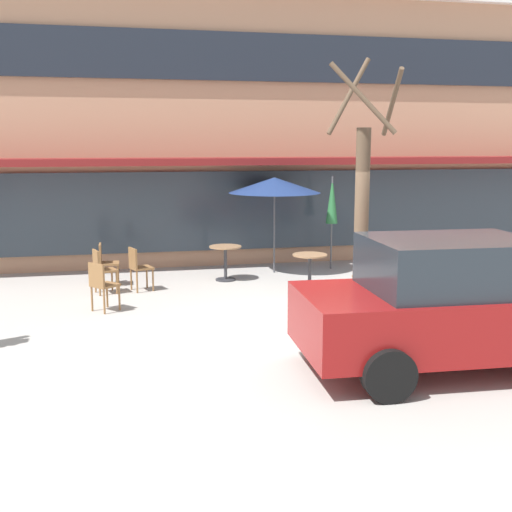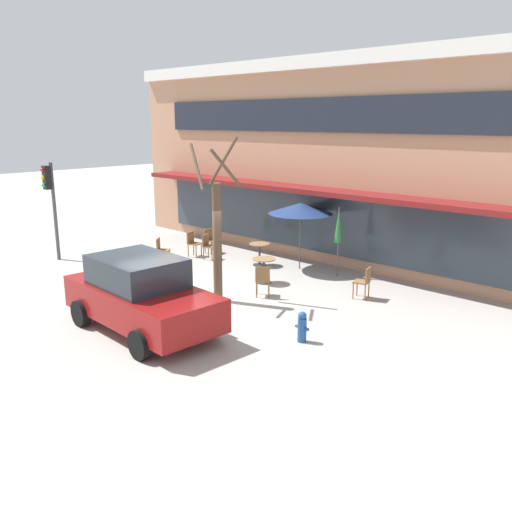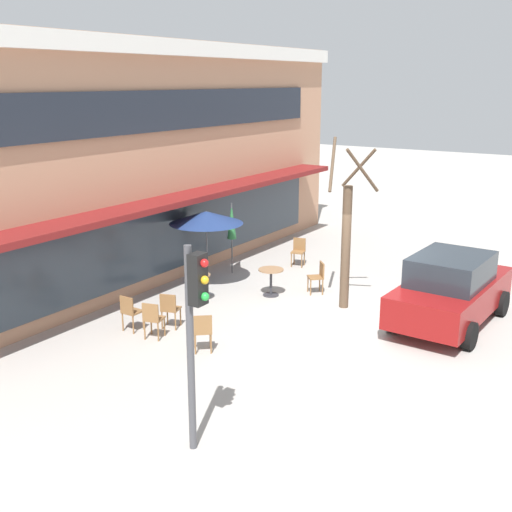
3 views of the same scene
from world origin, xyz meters
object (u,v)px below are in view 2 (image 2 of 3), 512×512
object	(u,v)px
cafe_chair_5	(364,280)
traffic_light_pole	(51,195)
parked_sedan	(141,295)
street_tree	(217,234)
cafe_table_near_wall	(264,266)
cafe_chair_0	(208,245)
cafe_chair_3	(193,242)
fire_hydrant	(302,327)
cafe_table_streetside	(260,251)
cafe_chair_4	(210,239)
cafe_chair_2	(161,249)
patio_umbrella_green_folded	(339,226)
patio_umbrella_cream_folded	(301,208)
cafe_chair_1	(263,279)

from	to	relation	value
cafe_chair_5	traffic_light_pole	distance (m)	11.04
parked_sedan	street_tree	size ratio (longest dim) A/B	0.97
cafe_table_near_wall	cafe_chair_0	distance (m)	3.47
cafe_table_near_wall	cafe_chair_3	bearing A→B (deg)	170.98
street_tree	fire_hydrant	distance (m)	3.80
cafe_table_streetside	traffic_light_pole	bearing A→B (deg)	-142.11
cafe_chair_4	cafe_chair_5	distance (m)	7.07
cafe_chair_2	cafe_chair_5	distance (m)	7.26
parked_sedan	cafe_table_near_wall	bearing A→B (deg)	96.50
patio_umbrella_green_folded	cafe_chair_3	world-z (taller)	patio_umbrella_green_folded
patio_umbrella_cream_folded	cafe_chair_1	distance (m)	3.54
cafe_table_streetside	cafe_chair_0	world-z (taller)	cafe_chair_0
cafe_chair_0	cafe_table_near_wall	bearing A→B (deg)	-12.47
cafe_table_near_wall	cafe_table_streetside	distance (m)	2.04
cafe_chair_5	traffic_light_pole	xyz separation A→B (m)	(-10.19, -3.85, 1.77)
cafe_chair_4	parked_sedan	size ratio (longest dim) A/B	0.21
cafe_chair_3	fire_hydrant	xyz separation A→B (m)	(7.78, -3.36, -0.17)
cafe_chair_5	parked_sedan	bearing A→B (deg)	-113.83
parked_sedan	cafe_chair_4	bearing A→B (deg)	126.54
cafe_table_streetside	fire_hydrant	world-z (taller)	cafe_table_streetside
patio_umbrella_green_folded	cafe_chair_2	size ratio (longest dim) A/B	2.47
cafe_chair_0	cafe_chair_5	world-z (taller)	same
patio_umbrella_green_folded	street_tree	xyz separation A→B (m)	(-0.93, -4.23, 0.25)
cafe_table_streetside	cafe_chair_2	world-z (taller)	cafe_chair_2
patio_umbrella_cream_folded	cafe_chair_1	xyz separation A→B (m)	(1.13, -3.01, -1.50)
parked_sedan	patio_umbrella_green_folded	bearing A→B (deg)	84.76
cafe_chair_5	cafe_chair_1	bearing A→B (deg)	-139.56
cafe_chair_4	parked_sedan	distance (m)	7.71
cafe_chair_5	patio_umbrella_green_folded	bearing A→B (deg)	144.23
patio_umbrella_green_folded	traffic_light_pole	size ratio (longest dim) A/B	0.65
cafe_table_streetside	cafe_chair_5	world-z (taller)	cafe_chair_5
cafe_chair_1	traffic_light_pole	world-z (taller)	traffic_light_pole
fire_hydrant	patio_umbrella_green_folded	bearing A→B (deg)	117.32
cafe_chair_3	fire_hydrant	size ratio (longest dim) A/B	1.26
cafe_chair_2	cafe_chair_4	world-z (taller)	same
cafe_chair_2	traffic_light_pole	size ratio (longest dim) A/B	0.26
cafe_chair_5	traffic_light_pole	bearing A→B (deg)	-159.30
cafe_chair_0	cafe_chair_4	bearing A→B (deg)	134.15
cafe_table_streetside	cafe_chair_4	size ratio (longest dim) A/B	0.85
cafe_chair_4	cafe_chair_5	world-z (taller)	same
patio_umbrella_green_folded	cafe_chair_4	distance (m)	5.38
cafe_chair_4	traffic_light_pole	bearing A→B (deg)	-125.21
cafe_chair_1	cafe_chair_2	bearing A→B (deg)	177.32
cafe_chair_2	patio_umbrella_cream_folded	bearing A→B (deg)	35.91
cafe_table_near_wall	patio_umbrella_cream_folded	bearing A→B (deg)	97.05
patio_umbrella_green_folded	cafe_chair_1	world-z (taller)	patio_umbrella_green_folded
patio_umbrella_green_folded	parked_sedan	size ratio (longest dim) A/B	0.52
patio_umbrella_green_folded	cafe_chair_4	size ratio (longest dim) A/B	2.47
street_tree	fire_hydrant	xyz separation A→B (m)	(3.42, -0.60, -1.52)
patio_umbrella_cream_folded	parked_sedan	world-z (taller)	patio_umbrella_cream_folded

